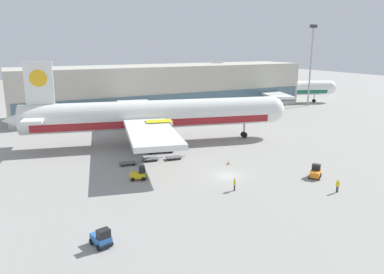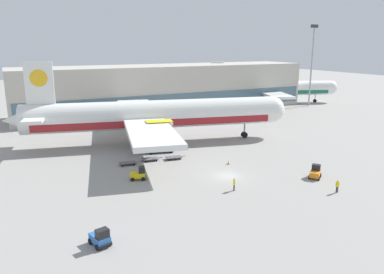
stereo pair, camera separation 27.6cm
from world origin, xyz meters
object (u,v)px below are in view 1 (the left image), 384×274
Objects in this scene: scissor_lift_loader at (159,140)px; light_mast at (311,60)px; baggage_tug_foreground at (139,174)px; traffic_cone_near at (228,162)px; baggage_dolly_second at (150,159)px; airplane_main at (151,116)px; baggage_dolly_lead at (128,163)px; ground_crew_near at (338,185)px; airplane_distant at (267,89)px; baggage_tug_far at (102,238)px; baggage_dolly_third at (174,157)px; ground_crew_far at (235,183)px; baggage_tug_mid at (316,172)px.

light_mast is at bearing 37.16° from scissor_lift_loader.
scissor_lift_loader is 15.61m from baggage_tug_foreground.
scissor_lift_loader reaches higher than traffic_cone_near.
airplane_main is at bearing 74.15° from baggage_dolly_second.
ground_crew_near is (22.40, -25.00, 0.71)m from baggage_dolly_lead.
ground_crew_near is at bearing -51.56° from scissor_lift_loader.
traffic_cone_near is at bearing -113.45° from airplane_distant.
traffic_cone_near is (-6.76, 17.61, -0.75)m from ground_crew_near.
ground_crew_near is (18.13, -25.46, 0.71)m from baggage_dolly_second.
baggage_tug_far is (-84.44, -59.18, -14.20)m from light_mast.
airplane_distant is at bearing 44.06° from airplane_main.
traffic_cone_near is (6.68, -19.33, -5.49)m from airplane_main.
airplane_main is 13.55m from baggage_dolly_second.
traffic_cone_near is at bearing 17.14° from baggage_tug_foreground.
baggage_tug_foreground is 1.48× the size of ground_crew_near.
ground_crew_far is (1.57, -17.42, 0.69)m from baggage_dolly_third.
light_mast is 84.17m from ground_crew_far.
baggage_tug_far is at bearing -121.84° from baggage_dolly_third.
baggage_tug_far is 1.46× the size of ground_crew_near.
airplane_main is at bearing 138.00° from baggage_tug_far.
scissor_lift_loader is at bearing 58.63° from baggage_dolly_second.
airplane_main reaches higher than ground_crew_far.
scissor_lift_loader is 14.94m from traffic_cone_near.
light_mast is at bearing 35.85° from traffic_cone_near.
baggage_dolly_second is at bearing -123.87° from airplane_distant.
airplane_main is 21.13× the size of baggage_tug_far.
baggage_dolly_lead is (-64.95, -45.52, -4.62)m from airplane_distant.
baggage_tug_far is 0.72× the size of baggage_dolly_third.
ground_crew_far is (10.55, -10.37, 0.21)m from baggage_tug_foreground.
baggage_tug_mid is at bearing -54.28° from traffic_cone_near.
baggage_dolly_lead is 17.30m from traffic_cone_near.
airplane_main is at bearing 128.66° from ground_crew_near.
ground_crew_near is (32.81, -0.61, 0.23)m from baggage_tug_far.
baggage_dolly_second is (-3.77, -4.87, -1.87)m from scissor_lift_loader.
baggage_dolly_third is (-15.71, 18.59, -0.49)m from baggage_tug_mid.
baggage_dolly_second is at bearing 135.50° from baggage_tug_far.
baggage_tug_mid reaches higher than traffic_cone_near.
ground_crew_near is at bearing -101.58° from airplane_distant.
airplane_distant reaches higher than ground_crew_far.
baggage_tug_foreground is (-74.63, -42.38, -14.20)m from light_mast.
traffic_cone_near is at bearing -18.88° from baggage_dolly_lead.
light_mast is 14.25× the size of ground_crew_near.
baggage_tug_foreground is 1.01× the size of baggage_tug_far.
baggage_tug_foreground is (-65.55, -53.12, -4.14)m from airplane_distant.
airplane_distant reaches higher than baggage_tug_foreground.
light_mast is 7.01× the size of baggage_dolly_second.
scissor_lift_loader is 1.60× the size of baggage_dolly_lead.
traffic_cone_near is at bearing -46.02° from scissor_lift_loader.
baggage_dolly_lead is at bearing -167.41° from baggage_dolly_second.
airplane_distant is 12.71× the size of baggage_dolly_lead.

